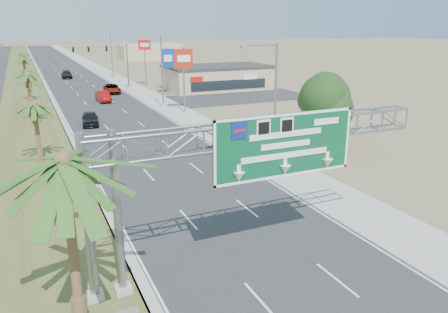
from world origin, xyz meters
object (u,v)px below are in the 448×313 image
palm_near (63,162)px  signal_mast (116,63)px  store_building (217,78)px  car_mid_lane (103,96)px  sign_gantry (251,146)px  pole_sign_red_far (145,49)px  car_right_lane (112,89)px  pole_sign_blue (168,60)px  pole_sign_red_near (183,62)px  car_far (67,75)px  car_left_lane (90,119)px

palm_near → signal_mast: size_ratio=0.81×
store_building → car_mid_lane: 21.90m
sign_gantry → pole_sign_red_far: (12.10, 64.48, 0.90)m
car_right_lane → pole_sign_blue: bearing=-30.5°
store_building → pole_sign_red_near: 23.25m
palm_near → car_far: palm_near is taller
pole_sign_red_near → pole_sign_red_far: 27.19m
pole_sign_red_near → pole_sign_red_far: (2.04, 27.11, 0.29)m
sign_gantry → car_mid_lane: bearing=88.0°
palm_near → pole_sign_blue: bearing=69.1°
palm_near → car_left_lane: 37.95m
car_left_lane → car_right_lane: 24.89m
palm_near → car_mid_lane: bearing=79.3°
palm_near → pole_sign_red_near: bearing=65.1°
sign_gantry → car_left_lane: (-2.43, 35.09, -5.28)m
palm_near → car_right_lane: 62.51m
store_building → car_far: 37.10m
pole_sign_blue → pole_sign_red_far: 11.51m
car_left_lane → pole_sign_blue: size_ratio=0.59×
signal_mast → palm_near: bearing=-102.7°
store_building → car_left_lane: size_ratio=3.93×
pole_sign_red_far → store_building: bearing=-37.5°
sign_gantry → pole_sign_red_far: 65.61m
car_left_lane → car_mid_lane: size_ratio=0.93×
signal_mast → pole_sign_red_near: size_ratio=1.21×
signal_mast → car_mid_lane: signal_mast is taller
pole_sign_red_near → pole_sign_blue: size_ratio=1.10×
signal_mast → pole_sign_red_far: 6.69m
car_left_lane → car_far: (2.28, 49.90, -0.01)m
car_right_lane → pole_sign_blue: 11.28m
car_left_lane → pole_sign_red_near: size_ratio=0.54×
store_building → pole_sign_red_near: bearing=-124.8°
store_building → pole_sign_blue: pole_sign_blue is taller
store_building → car_right_lane: bearing=171.1°
signal_mast → store_building: (16.83, -5.97, -2.85)m
pole_sign_red_near → car_left_lane: bearing=-169.7°
palm_near → signal_mast: bearing=77.3°
signal_mast → car_mid_lane: bearing=-111.7°
signal_mast → car_mid_lane: size_ratio=2.08×
sign_gantry → store_building: (23.06, 56.07, -4.06)m
palm_near → pole_sign_blue: size_ratio=1.08×
palm_near → pole_sign_red_near: 43.30m
pole_sign_red_near → pole_sign_red_far: pole_sign_red_far is taller
store_building → pole_sign_red_far: pole_sign_red_far is taller
store_building → car_right_lane: size_ratio=3.29×
car_far → pole_sign_red_near: bearing=-75.3°
pole_sign_blue → pole_sign_red_far: bearing=94.0°
car_left_lane → signal_mast: bearing=78.9°
car_left_lane → car_right_lane: (7.09, 23.86, -0.02)m
car_right_lane → pole_sign_red_far: bearing=41.6°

